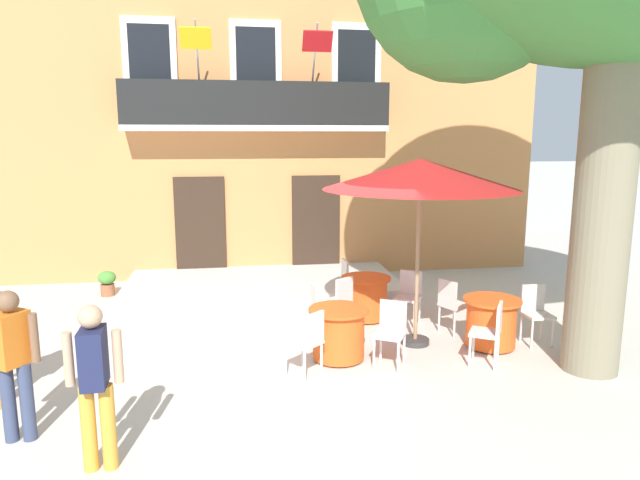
{
  "coord_description": "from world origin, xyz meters",
  "views": [
    {
      "loc": [
        -1.08,
        -7.67,
        3.17
      ],
      "look_at": [
        0.49,
        2.36,
        1.3
      ],
      "focal_mm": 31.67,
      "sensor_mm": 36.0,
      "label": 1
    }
  ],
  "objects": [
    {
      "name": "cafe_chair_near_tree_2",
      "position": [
        3.5,
        0.08,
        0.53
      ],
      "size": [
        0.41,
        0.41,
        0.91
      ],
      "color": "silver",
      "rests_on": "ground"
    },
    {
      "name": "building_facade",
      "position": [
        -0.5,
        6.99,
        3.75
      ],
      "size": [
        13.0,
        5.09,
        7.5
      ],
      "color": "#CC844C",
      "rests_on": "ground"
    },
    {
      "name": "entrance_step_platform",
      "position": [
        -0.5,
        3.72,
        0.12
      ],
      "size": [
        5.54,
        2.55,
        0.25
      ],
      "primitive_type": "cube",
      "color": "silver",
      "rests_on": "ground"
    },
    {
      "name": "cafe_chair_front_1",
      "position": [
        1.06,
        2.36,
        0.53
      ],
      "size": [
        0.42,
        0.42,
        0.91
      ],
      "color": "silver",
      "rests_on": "ground"
    },
    {
      "name": "cafe_chair_middle_0",
      "position": [
        -0.15,
        -0.65,
        0.53
      ],
      "size": [
        0.56,
        0.56,
        0.91
      ],
      "color": "silver",
      "rests_on": "ground"
    },
    {
      "name": "cafe_chair_near_tree_0",
      "position": [
        2.38,
        0.67,
        0.53
      ],
      "size": [
        0.53,
        0.53,
        0.91
      ],
      "color": "silver",
      "rests_on": "ground"
    },
    {
      "name": "ground_planter_left",
      "position": [
        -3.62,
        3.87,
        0.29
      ],
      "size": [
        0.35,
        0.35,
        0.51
      ],
      "color": "#995638",
      "rests_on": "ground"
    },
    {
      "name": "cafe_chair_front_0",
      "position": [
        1.85,
        1.26,
        0.53
      ],
      "size": [
        0.55,
        0.55,
        0.91
      ],
      "color": "silver",
      "rests_on": "ground"
    },
    {
      "name": "cafe_chair_middle_1",
      "position": [
        1.06,
        -0.42,
        0.53
      ],
      "size": [
        0.55,
        0.55,
        0.91
      ],
      "color": "silver",
      "rests_on": "ground"
    },
    {
      "name": "cafe_table_front",
      "position": [
        1.18,
        1.62,
        0.39
      ],
      "size": [
        0.86,
        0.86,
        0.76
      ],
      "color": "#EA561E",
      "rests_on": "ground"
    },
    {
      "name": "cafe_chair_near_tree_1",
      "position": [
        2.42,
        -0.66,
        0.53
      ],
      "size": [
        0.55,
        0.55,
        0.91
      ],
      "color": "silver",
      "rests_on": "ground"
    },
    {
      "name": "cafe_umbrella",
      "position": [
        1.66,
        0.33,
        2.61
      ],
      "size": [
        2.9,
        2.9,
        2.85
      ],
      "color": "#997A56",
      "rests_on": "ground"
    },
    {
      "name": "cafe_chair_middle_2",
      "position": [
        0.24,
        0.64,
        0.53
      ],
      "size": [
        0.43,
        0.43,
        0.91
      ],
      "color": "silver",
      "rests_on": "ground"
    },
    {
      "name": "ground_plane",
      "position": [
        0.0,
        0.0,
        0.0
      ],
      "size": [
        120.0,
        120.0,
        0.0
      ],
      "primitive_type": "plane",
      "color": "beige"
    },
    {
      "name": "pedestrian_mid_plaza",
      "position": [
        -3.36,
        -1.75,
        0.92
      ],
      "size": [
        0.53,
        0.4,
        1.64
      ],
      "color": "#384260",
      "rests_on": "ground"
    },
    {
      "name": "cafe_table_near_tree",
      "position": [
        2.75,
        0.02,
        0.39
      ],
      "size": [
        0.86,
        0.86,
        0.76
      ],
      "color": "#EA561E",
      "rests_on": "ground"
    },
    {
      "name": "cafe_chair_front_2",
      "position": [
        0.62,
        1.12,
        0.53
      ],
      "size": [
        0.56,
        0.56,
        0.91
      ],
      "color": "silver",
      "rests_on": "ground"
    },
    {
      "name": "cafe_table_middle",
      "position": [
        0.37,
        -0.1,
        0.39
      ],
      "size": [
        0.86,
        0.86,
        0.76
      ],
      "color": "#EA561E",
      "rests_on": "ground"
    },
    {
      "name": "pedestrian_near_entrance",
      "position": [
        -2.4,
        -2.43,
        0.93
      ],
      "size": [
        0.53,
        0.35,
        1.65
      ],
      "color": "gold",
      "rests_on": "ground"
    }
  ]
}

